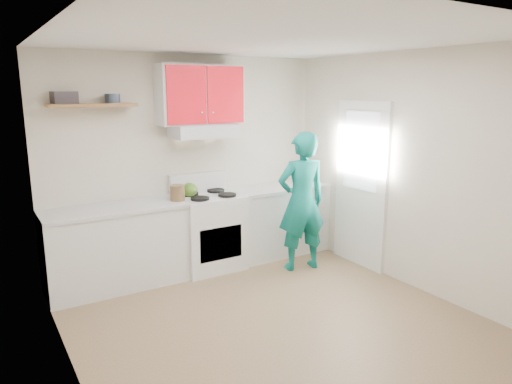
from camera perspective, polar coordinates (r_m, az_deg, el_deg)
floor at (r=4.69m, az=2.05°, el=-15.32°), size 3.80×3.80×0.00m
ceiling at (r=4.18m, az=2.33°, el=18.12°), size 3.60×3.80×0.04m
back_wall at (r=5.90m, az=-8.18°, el=3.64°), size 3.60×0.04×2.60m
front_wall at (r=2.93m, az=23.52°, el=-6.18°), size 3.60×0.04×2.60m
left_wall at (r=3.60m, az=-22.40°, el=-2.75°), size 0.04×3.80×2.60m
right_wall at (r=5.45m, az=18.12°, el=2.44°), size 0.04×3.80×2.60m
door at (r=5.94m, az=12.66°, el=0.85°), size 0.05×0.85×2.05m
door_glass at (r=5.86m, az=12.67°, el=4.90°), size 0.01×0.55×0.95m
counter_left at (r=5.49m, az=-16.67°, el=-6.56°), size 1.52×0.60×0.90m
counter_right at (r=6.36m, az=2.61°, el=-3.44°), size 1.32×0.60×0.90m
stove at (r=5.84m, az=-5.74°, el=-4.85°), size 0.76×0.65×0.92m
range_hood at (r=5.69m, az=-6.48°, el=7.39°), size 0.76×0.44×0.15m
upper_cabinets at (r=5.72m, az=-6.83°, el=11.67°), size 1.02×0.33×0.70m
shelf at (r=5.33m, az=-19.31°, el=9.96°), size 0.90×0.30×0.04m
books at (r=5.32m, az=-22.33°, el=10.59°), size 0.26×0.20×0.13m
tin at (r=5.39m, az=-17.09°, el=10.84°), size 0.19×0.19×0.10m
kettle at (r=5.69m, az=-8.10°, el=0.28°), size 0.20×0.20×0.16m
crock at (r=5.49m, az=-9.55°, el=-0.21°), size 0.20×0.20×0.20m
cutting_board at (r=6.11m, az=2.58°, el=0.34°), size 0.32×0.24×0.02m
silicone_mat at (r=6.40m, az=5.24°, el=0.78°), size 0.31×0.26×0.01m
person at (r=5.70m, az=5.57°, el=-1.18°), size 0.69×0.52×1.70m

